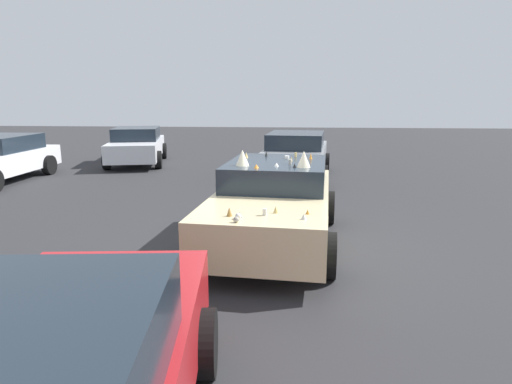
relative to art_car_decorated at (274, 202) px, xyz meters
The scene contains 4 objects.
ground_plane 0.72m from the art_car_decorated, behind, with size 60.00×60.00×0.00m, color #2D2D30.
art_car_decorated is the anchor object (origin of this frame).
parked_sedan_far_right 6.31m from the art_car_decorated, ahead, with size 4.65×2.38×1.41m.
parked_sedan_row_back_center 10.38m from the art_car_decorated, 32.46° to the left, with size 4.54×2.66×1.37m.
Camera 1 is at (-7.15, -0.28, 2.47)m, focal length 30.27 mm.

